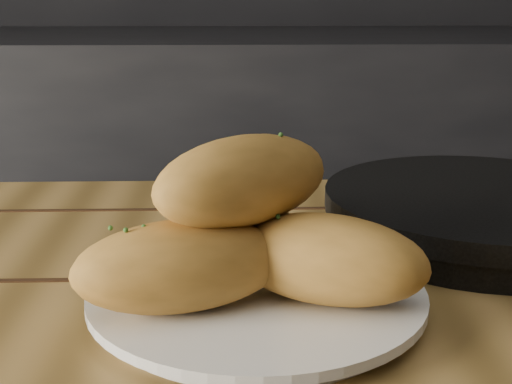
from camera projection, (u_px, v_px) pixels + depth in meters
name	position (u px, v px, depth m)	size (l,w,h in m)	color
counter	(207.00, 238.00, 1.60)	(2.80, 0.60, 0.90)	black
plate	(257.00, 298.00, 0.56)	(0.26, 0.26, 0.02)	silver
bread_rolls	(250.00, 232.00, 0.54)	(0.27, 0.22, 0.12)	#B07931
skillet	(484.00, 212.00, 0.72)	(0.45, 0.32, 0.05)	black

